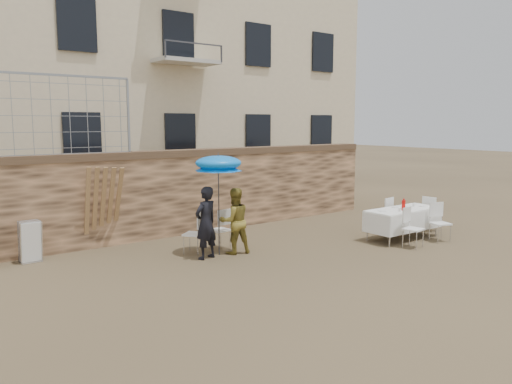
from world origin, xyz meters
TOP-DOWN VIEW (x-y plane):
  - ground at (0.00, 0.00)m, footprint 80.00×80.00m
  - stone_wall at (0.00, 5.00)m, footprint 13.00×0.50m
  - chain_link_fence at (-3.00, 5.00)m, footprint 3.20×0.06m
  - man_suit at (-0.78, 2.43)m, footprint 0.66×0.51m
  - woman_dress at (-0.03, 2.43)m, footprint 0.83×0.71m
  - umbrella at (-0.38, 2.53)m, footprint 1.06×1.06m
  - couple_chair_left at (-0.78, 2.98)m, footprint 0.67×0.67m
  - couple_chair_right at (-0.08, 2.98)m, footprint 0.54×0.54m
  - banquet_table at (4.25, 1.07)m, footprint 2.10×0.85m
  - soda_bottle at (4.05, 0.92)m, footprint 0.09×0.09m
  - table_chair_front_left at (3.65, 0.32)m, footprint 0.56×0.56m
  - table_chair_front_right at (4.75, 0.32)m, footprint 0.61×0.61m
  - table_chair_back at (4.45, 1.87)m, footprint 0.53×0.53m
  - table_chair_side at (5.65, 1.17)m, footprint 0.53×0.53m
  - chair_stack_right at (-3.93, 4.54)m, footprint 0.46×0.40m
  - wood_planks at (-2.33, 4.61)m, footprint 0.70×0.20m

SIDE VIEW (x-z plane):
  - ground at x=0.00m, z-range 0.00..0.00m
  - chair_stack_right at x=-3.93m, z-range 0.00..0.92m
  - couple_chair_left at x=-0.78m, z-range 0.00..0.96m
  - couple_chair_right at x=-0.08m, z-range 0.00..0.96m
  - table_chair_front_left at x=3.65m, z-range 0.00..0.96m
  - table_chair_front_right at x=4.75m, z-range 0.00..0.96m
  - table_chair_back at x=4.45m, z-range 0.00..0.96m
  - table_chair_side at x=5.65m, z-range 0.00..0.96m
  - banquet_table at x=4.25m, z-range 0.34..1.12m
  - woman_dress at x=-0.03m, z-range 0.00..1.50m
  - man_suit at x=-0.78m, z-range 0.00..1.59m
  - soda_bottle at x=4.05m, z-range 0.77..1.04m
  - wood_planks at x=-2.33m, z-range 0.00..2.00m
  - stone_wall at x=0.00m, z-range 0.00..2.20m
  - umbrella at x=-0.38m, z-range 0.95..3.07m
  - chain_link_fence at x=-3.00m, z-range 2.20..4.00m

